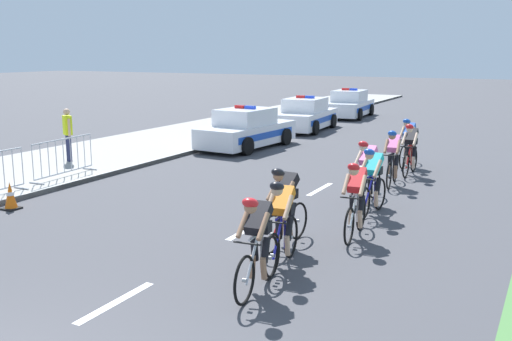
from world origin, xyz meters
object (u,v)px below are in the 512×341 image
at_px(cyclist_sixth, 367,170).
at_px(cyclist_seventh, 393,157).
at_px(cyclist_second, 282,222).
at_px(police_car_third, 349,105).
at_px(spectator_closest, 68,131).
at_px(cyclist_lead, 257,242).
at_px(police_car_second, 306,116).
at_px(traffic_cone_near, 10,196).
at_px(police_car_nearest, 247,130).
at_px(cyclist_third, 285,205).
at_px(cyclist_fourth, 356,198).
at_px(crowd_barrier_rear, 64,158).
at_px(cyclist_ninth, 411,148).
at_px(cyclist_fifth, 372,180).
at_px(cyclist_eighth, 408,142).

relative_size(cyclist_sixth, cyclist_seventh, 1.00).
height_order(cyclist_second, police_car_third, police_car_third).
bearing_deg(spectator_closest, cyclist_lead, -31.87).
relative_size(police_car_second, traffic_cone_near, 7.05).
bearing_deg(police_car_nearest, traffic_cone_near, -93.34).
xyz_separation_m(cyclist_lead, cyclist_seventh, (-0.09, 8.04, 0.00)).
bearing_deg(cyclist_third, cyclist_fourth, 48.03).
distance_m(crowd_barrier_rear, traffic_cone_near, 3.08).
relative_size(cyclist_second, cyclist_ninth, 1.00).
bearing_deg(cyclist_fifth, cyclist_eighth, 96.11).
distance_m(cyclist_lead, police_car_nearest, 13.50).
xyz_separation_m(cyclist_third, cyclist_fifth, (0.80, 2.84, 0.00)).
relative_size(police_car_third, spectator_closest, 2.69).
height_order(cyclist_ninth, crowd_barrier_rear, cyclist_ninth).
height_order(cyclist_fourth, police_car_third, police_car_third).
distance_m(cyclist_second, police_car_third, 23.43).
distance_m(cyclist_second, spectator_closest, 11.10).
distance_m(cyclist_lead, cyclist_fourth, 3.24).
bearing_deg(traffic_cone_near, cyclist_seventh, 42.40).
bearing_deg(traffic_cone_near, cyclist_lead, -12.36).
bearing_deg(police_car_second, cyclist_seventh, -55.40).
xyz_separation_m(cyclist_fifth, cyclist_eighth, (-0.64, 6.01, 0.00)).
height_order(cyclist_sixth, police_car_second, police_car_second).
bearing_deg(police_car_second, cyclist_sixth, -60.87).
relative_size(cyclist_fifth, spectator_closest, 1.03).
xyz_separation_m(cyclist_eighth, police_car_nearest, (-6.21, 0.84, -0.11)).
bearing_deg(cyclist_fourth, cyclist_seventh, 96.55).
distance_m(cyclist_second, cyclist_seventh, 6.92).
bearing_deg(crowd_barrier_rear, cyclist_sixth, 10.52).
distance_m(cyclist_fifth, police_car_third, 19.92).
relative_size(cyclist_lead, cyclist_sixth, 1.00).
distance_m(cyclist_fifth, cyclist_sixth, 1.07).
height_order(cyclist_seventh, spectator_closest, spectator_closest).
relative_size(cyclist_third, cyclist_eighth, 1.00).
height_order(cyclist_second, cyclist_fourth, same).
bearing_deg(police_car_second, cyclist_third, -68.47).
xyz_separation_m(cyclist_fourth, cyclist_sixth, (-0.62, 2.72, 0.00)).
relative_size(cyclist_seventh, cyclist_ninth, 1.00).
xyz_separation_m(cyclist_seventh, spectator_closest, (-9.90, -1.84, 0.30)).
relative_size(cyclist_lead, cyclist_second, 1.00).
xyz_separation_m(cyclist_ninth, crowd_barrier_rear, (-8.37, -5.26, -0.14)).
height_order(cyclist_second, police_car_nearest, police_car_nearest).
bearing_deg(crowd_barrier_rear, cyclist_lead, -27.74).
relative_size(cyclist_fifth, police_car_second, 0.38).
relative_size(cyclist_ninth, police_car_nearest, 0.38).
bearing_deg(cyclist_second, cyclist_fourth, 74.18).
distance_m(cyclist_fifth, police_car_nearest, 9.69).
relative_size(cyclist_sixth, police_car_nearest, 0.38).
relative_size(cyclist_ninth, spectator_closest, 1.03).
bearing_deg(spectator_closest, cyclist_fifth, -7.05).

